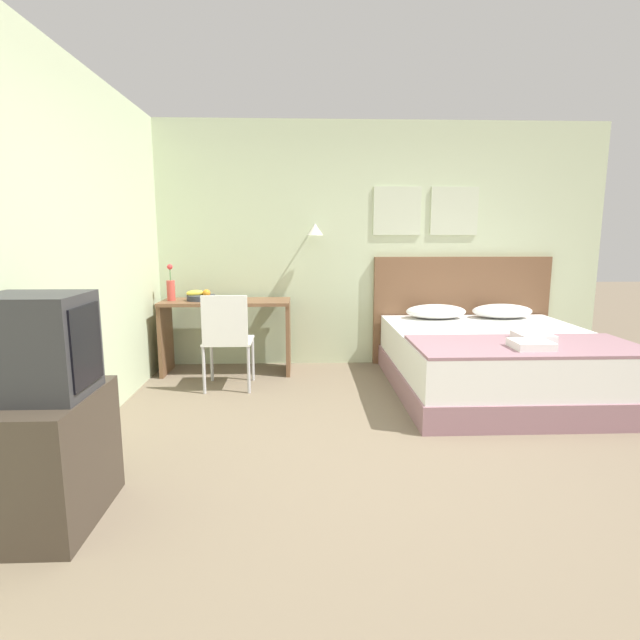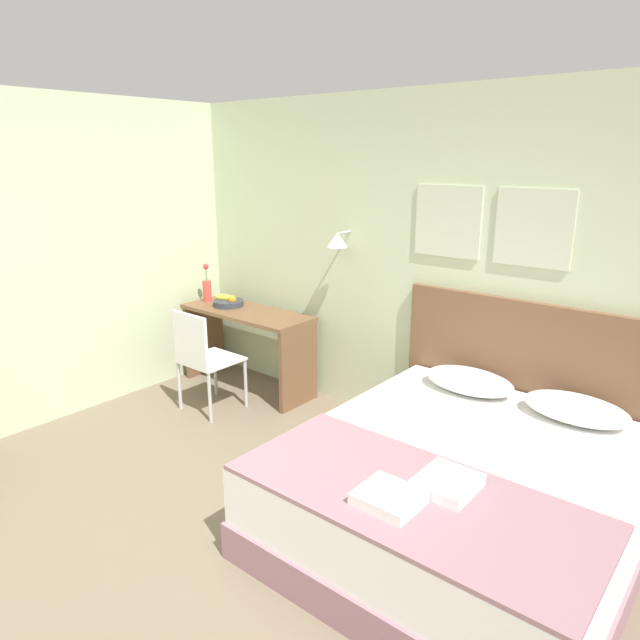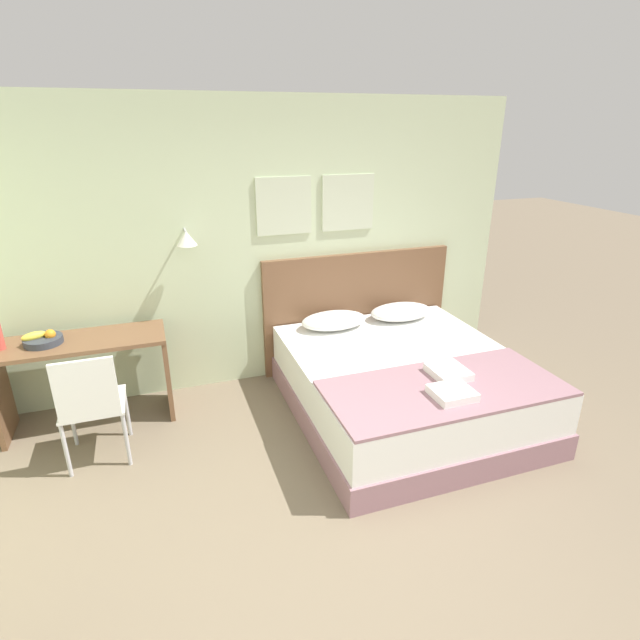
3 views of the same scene
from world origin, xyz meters
TOP-DOWN VIEW (x-y plane):
  - ground_plane at (0.00, 0.00)m, footprint 24.00×24.00m
  - wall_back at (0.01, 2.57)m, footprint 5.30×0.31m
  - bed at (1.10, 1.45)m, footprint 1.86×2.07m
  - headboard at (1.10, 2.51)m, footprint 1.98×0.06m
  - pillow_left at (0.74, 2.24)m, footprint 0.64×0.38m
  - pillow_right at (1.46, 2.24)m, footprint 0.64×0.38m
  - throw_blanket at (1.10, 0.85)m, footprint 1.81×0.83m
  - folded_towel_near_foot at (1.22, 0.99)m, footprint 0.27×0.30m
  - folded_towel_mid_bed at (1.06, 0.70)m, footprint 0.29×0.26m
  - desk at (-1.48, 2.20)m, footprint 1.33×0.51m
  - desk_chair at (-1.39, 1.58)m, footprint 0.45×0.45m
  - fruit_bowl at (-1.75, 2.21)m, footprint 0.30×0.29m
  - flower_vase at (-2.05, 2.21)m, footprint 0.08×0.08m

SIDE VIEW (x-z plane):
  - ground_plane at x=0.00m, z-range 0.00..0.00m
  - bed at x=1.10m, z-range 0.00..0.56m
  - desk_chair at x=-1.39m, z-range 0.08..0.99m
  - desk at x=-1.48m, z-range 0.16..0.93m
  - throw_blanket at x=1.10m, z-range 0.56..0.58m
  - headboard at x=1.10m, z-range 0.00..1.20m
  - folded_towel_near_foot at x=1.22m, z-range 0.58..0.64m
  - folded_towel_mid_bed at x=1.06m, z-range 0.58..0.64m
  - pillow_left at x=0.74m, z-range 0.56..0.71m
  - pillow_right at x=1.46m, z-range 0.56..0.71m
  - fruit_bowl at x=-1.75m, z-range 0.75..0.87m
  - flower_vase at x=-2.05m, z-range 0.71..1.09m
  - wall_back at x=0.01m, z-range 0.01..2.66m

